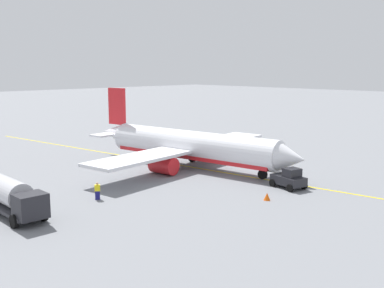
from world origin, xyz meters
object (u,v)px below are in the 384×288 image
at_px(airplane, 189,146).
at_px(fuel_tanker, 8,194).
at_px(safety_cone_nose, 267,196).
at_px(pushback_tug, 289,179).
at_px(refueling_worker, 97,191).

xyz_separation_m(airplane, fuel_tanker, (2.82, -24.55, -0.92)).
bearing_deg(fuel_tanker, safety_cone_nose, 55.53).
distance_m(fuel_tanker, safety_cone_nose, 23.52).
distance_m(pushback_tug, safety_cone_nose, 5.46).
distance_m(airplane, safety_cone_nose, 17.08).
bearing_deg(pushback_tug, fuel_tanker, -116.31).
bearing_deg(refueling_worker, pushback_tug, 57.96).
relative_size(fuel_tanker, refueling_worker, 6.44).
bearing_deg(airplane, fuel_tanker, -83.45).
bearing_deg(fuel_tanker, pushback_tug, 63.69).
xyz_separation_m(airplane, pushback_tug, (15.02, 0.12, -1.65)).
distance_m(airplane, pushback_tug, 15.11).
distance_m(refueling_worker, safety_cone_nose, 16.30).
xyz_separation_m(airplane, safety_cone_nose, (16.11, -5.20, -2.29)).
relative_size(fuel_tanker, safety_cone_nose, 15.12).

